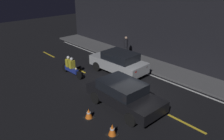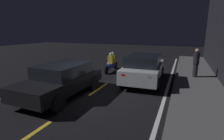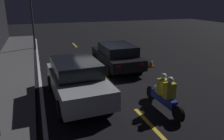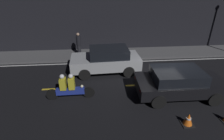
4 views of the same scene
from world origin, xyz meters
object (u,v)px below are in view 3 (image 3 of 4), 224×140
at_px(traffic_cone_near, 151,62).
at_px(street_lamp, 31,7).
at_px(van_black, 117,55).
at_px(traffic_cone_mid, 138,55).
at_px(motorcycle, 165,94).
at_px(hatchback_silver, 77,79).

xyz_separation_m(traffic_cone_near, street_lamp, (7.32, 6.38, 2.98)).
relative_size(van_black, street_lamp, 0.74).
xyz_separation_m(traffic_cone_mid, street_lamp, (5.62, 6.39, 2.95)).
xyz_separation_m(motorcycle, traffic_cone_near, (4.92, -2.18, -0.37)).
distance_m(hatchback_silver, street_lamp, 10.67).
bearing_deg(street_lamp, motorcycle, -161.06).
height_order(hatchback_silver, traffic_cone_near, hatchback_silver).
bearing_deg(traffic_cone_near, motorcycle, 156.13).
bearing_deg(traffic_cone_mid, van_black, 122.69).
bearing_deg(street_lamp, van_black, -147.60).
xyz_separation_m(van_black, traffic_cone_near, (-0.41, -2.00, -0.51)).
relative_size(hatchback_silver, traffic_cone_near, 8.08).
xyz_separation_m(motorcycle, street_lamp, (12.24, 4.20, 2.61)).
distance_m(van_black, traffic_cone_near, 2.10).
xyz_separation_m(motorcycle, traffic_cone_mid, (6.63, -2.19, -0.35)).
distance_m(hatchback_silver, traffic_cone_mid, 6.81).
height_order(van_black, traffic_cone_near, van_black).
height_order(van_black, motorcycle, van_black).
relative_size(traffic_cone_near, street_lamp, 0.09).
relative_size(van_black, traffic_cone_near, 8.08).
height_order(traffic_cone_mid, street_lamp, street_lamp).
relative_size(hatchback_silver, van_black, 1.00).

